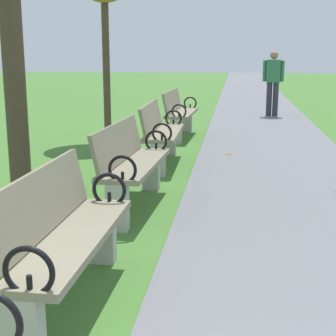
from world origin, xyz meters
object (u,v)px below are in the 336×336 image
park_bench_3 (131,163)px  park_bench_4 (161,132)px  park_bench_5 (179,112)px  park_bench_2 (62,236)px  pedestrian_walking (273,80)px

park_bench_3 → park_bench_4: size_ratio=1.01×
park_bench_5 → park_bench_2: bearing=-90.0°
park_bench_2 → park_bench_3: (0.00, 2.21, 0.00)m
park_bench_4 → pedestrian_walking: size_ratio=0.99×
park_bench_4 → park_bench_2: bearing=-90.0°
park_bench_4 → park_bench_5: bearing=90.0°
park_bench_5 → pedestrian_walking: pedestrian_walking is taller
park_bench_2 → park_bench_5: size_ratio=0.99×
park_bench_4 → park_bench_5: 2.47m
park_bench_2 → pedestrian_walking: (2.00, 10.37, 0.44)m
park_bench_2 → park_bench_4: size_ratio=1.00×
park_bench_2 → park_bench_4: (0.00, 4.35, 0.00)m
park_bench_2 → park_bench_5: (0.00, 6.83, 0.00)m
park_bench_2 → park_bench_5: 6.83m
park_bench_2 → pedestrian_walking: 10.56m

